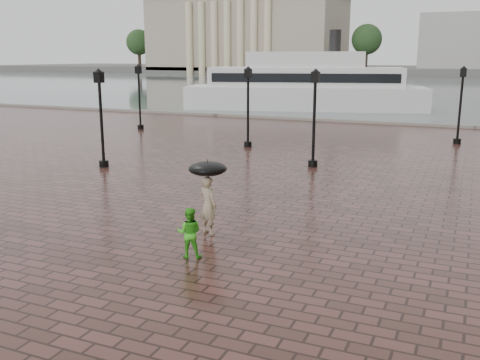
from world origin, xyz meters
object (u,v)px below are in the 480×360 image
object	(u,v)px
street_lamps	(252,107)
child_pedestrian	(189,233)
adult_pedestrian	(208,205)
ferry_near	(305,86)

from	to	relation	value
street_lamps	child_pedestrian	distance (m)	17.03
adult_pedestrian	ferry_near	distance (m)	38.51
adult_pedestrian	street_lamps	bearing A→B (deg)	-49.74
street_lamps	adult_pedestrian	xyz separation A→B (m)	(4.53, -14.35, -1.46)
adult_pedestrian	child_pedestrian	distance (m)	1.92
street_lamps	child_pedestrian	world-z (taller)	street_lamps
adult_pedestrian	child_pedestrian	world-z (taller)	adult_pedestrian
street_lamps	adult_pedestrian	bearing A→B (deg)	-72.48
child_pedestrian	ferry_near	bearing A→B (deg)	-96.37
street_lamps	child_pedestrian	bearing A→B (deg)	-73.07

